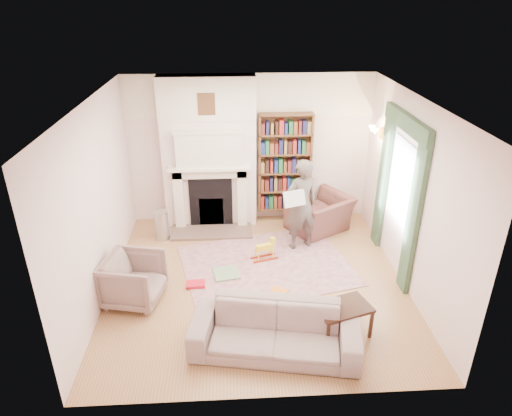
{
  "coord_description": "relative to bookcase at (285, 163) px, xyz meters",
  "views": [
    {
      "loc": [
        -0.36,
        -5.9,
        4.12
      ],
      "look_at": [
        0.0,
        0.25,
        1.15
      ],
      "focal_mm": 32.0,
      "sensor_mm": 36.0,
      "label": 1
    }
  ],
  "objects": [
    {
      "name": "floor",
      "position": [
        -0.65,
        -2.12,
        -1.18
      ],
      "size": [
        4.5,
        4.5,
        0.0
      ],
      "primitive_type": "plane",
      "color": "olive",
      "rests_on": "ground"
    },
    {
      "name": "curtain_left",
      "position": [
        1.55,
        -2.42,
        0.02
      ],
      "size": [
        0.07,
        0.32,
        2.4
      ],
      "primitive_type": "cube",
      "color": "#2E4830",
      "rests_on": "floor"
    },
    {
      "name": "bookcase",
      "position": [
        0.0,
        0.0,
        0.0
      ],
      "size": [
        1.0,
        0.24,
        1.85
      ],
      "primitive_type": "cube",
      "color": "brown",
      "rests_on": "floor"
    },
    {
      "name": "wall_front",
      "position": [
        -0.65,
        -4.37,
        0.22
      ],
      "size": [
        4.5,
        0.0,
        4.5
      ],
      "primitive_type": "plane",
      "rotation": [
        -1.57,
        0.0,
        0.0
      ],
      "color": "#F4DAD3",
      "rests_on": "floor"
    },
    {
      "name": "wall_back",
      "position": [
        -0.65,
        0.13,
        0.22
      ],
      "size": [
        4.5,
        0.0,
        4.5
      ],
      "primitive_type": "plane",
      "rotation": [
        1.57,
        0.0,
        0.0
      ],
      "color": "#F4DAD3",
      "rests_on": "floor"
    },
    {
      "name": "ceiling",
      "position": [
        -0.65,
        -2.12,
        1.62
      ],
      "size": [
        4.5,
        4.5,
        0.0
      ],
      "primitive_type": "plane",
      "rotation": [
        3.14,
        0.0,
        0.0
      ],
      "color": "white",
      "rests_on": "wall_back"
    },
    {
      "name": "man_reading",
      "position": [
        0.16,
        -1.1,
        -0.36
      ],
      "size": [
        0.69,
        0.57,
        1.63
      ],
      "primitive_type": "imported",
      "rotation": [
        0.0,
        0.0,
        3.49
      ],
      "color": "#4E433F",
      "rests_on": "floor"
    },
    {
      "name": "rocking_horse",
      "position": [
        -0.49,
        -1.49,
        -0.98
      ],
      "size": [
        0.47,
        0.3,
        0.39
      ],
      "primitive_type": null,
      "rotation": [
        0.0,
        0.0,
        0.31
      ],
      "color": "yellow",
      "rests_on": "rug"
    },
    {
      "name": "armchair_left",
      "position": [
        -2.44,
        -2.49,
        -0.82
      ],
      "size": [
        0.93,
        0.92,
        0.72
      ],
      "primitive_type": "imported",
      "rotation": [
        0.0,
        0.0,
        1.36
      ],
      "color": "gray",
      "rests_on": "floor"
    },
    {
      "name": "wall_right",
      "position": [
        1.6,
        -2.12,
        0.22
      ],
      "size": [
        0.0,
        4.5,
        4.5
      ],
      "primitive_type": "plane",
      "rotation": [
        1.57,
        0.0,
        -1.57
      ],
      "color": "#F4DAD3",
      "rests_on": "floor"
    },
    {
      "name": "board_game",
      "position": [
        -1.13,
        -1.92,
        -1.15
      ],
      "size": [
        0.46,
        0.46,
        0.03
      ],
      "primitive_type": "cube",
      "rotation": [
        0.0,
        0.0,
        0.19
      ],
      "color": "#CFC949",
      "rests_on": "rug"
    },
    {
      "name": "armchair_reading",
      "position": [
        0.61,
        -0.5,
        -0.84
      ],
      "size": [
        1.36,
        1.32,
        0.68
      ],
      "primitive_type": "imported",
      "rotation": [
        0.0,
        0.0,
        3.69
      ],
      "color": "#4A2C27",
      "rests_on": "floor"
    },
    {
      "name": "game_box_lid",
      "position": [
        -1.6,
        -2.2,
        -1.14
      ],
      "size": [
        0.29,
        0.2,
        0.05
      ],
      "primitive_type": "cube",
      "rotation": [
        0.0,
        0.0,
        0.04
      ],
      "color": "red",
      "rests_on": "rug"
    },
    {
      "name": "rug",
      "position": [
        -0.47,
        -1.68,
        -1.17
      ],
      "size": [
        3.05,
        2.61,
        0.01
      ],
      "primitive_type": "cube",
      "rotation": [
        0.0,
        0.0,
        0.24
      ],
      "color": "#C0A691",
      "rests_on": "floor"
    },
    {
      "name": "fireplace",
      "position": [
        -1.4,
        -0.07,
        0.21
      ],
      "size": [
        1.7,
        0.58,
        2.8
      ],
      "color": "#F4DAD3",
      "rests_on": "floor"
    },
    {
      "name": "sofa",
      "position": [
        -0.52,
        -3.62,
        -0.87
      ],
      "size": [
        2.19,
        1.17,
        0.61
      ],
      "primitive_type": "imported",
      "rotation": [
        0.0,
        0.0,
        -0.18
      ],
      "color": "#A79E89",
      "rests_on": "floor"
    },
    {
      "name": "newspaper",
      "position": [
        0.01,
        -1.3,
        -0.14
      ],
      "size": [
        0.4,
        0.23,
        0.26
      ],
      "primitive_type": "cube",
      "rotation": [
        -0.35,
        0.0,
        0.35
      ],
      "color": "beige",
      "rests_on": "man_reading"
    },
    {
      "name": "pelmet",
      "position": [
        1.54,
        -1.72,
        1.2
      ],
      "size": [
        0.09,
        1.7,
        0.24
      ],
      "primitive_type": "cube",
      "color": "#2E4830",
      "rests_on": "wall_right"
    },
    {
      "name": "curtain_right",
      "position": [
        1.55,
        -1.02,
        0.02
      ],
      "size": [
        0.07,
        0.32,
        2.4
      ],
      "primitive_type": "cube",
      "color": "#2E4830",
      "rests_on": "floor"
    },
    {
      "name": "coffee_table",
      "position": [
        0.38,
        -3.39,
        -0.95
      ],
      "size": [
        0.81,
        0.65,
        0.45
      ],
      "primitive_type": null,
      "rotation": [
        0.0,
        0.0,
        0.32
      ],
      "color": "black",
      "rests_on": "floor"
    },
    {
      "name": "wall_sconce",
      "position": [
        1.38,
        -0.62,
        0.72
      ],
      "size": [
        0.2,
        0.24,
        0.24
      ],
      "primitive_type": null,
      "color": "gold",
      "rests_on": "wall_right"
    },
    {
      "name": "paraffin_heater",
      "position": [
        -2.28,
        -0.67,
        -0.9
      ],
      "size": [
        0.26,
        0.26,
        0.55
      ],
      "primitive_type": "cylinder",
      "rotation": [
        0.0,
        0.0,
        -0.09
      ],
      "color": "#AEB2B6",
      "rests_on": "floor"
    },
    {
      "name": "window",
      "position": [
        1.58,
        -1.72,
        0.27
      ],
      "size": [
        0.02,
        0.9,
        1.3
      ],
      "primitive_type": "cube",
      "color": "silver",
      "rests_on": "wall_right"
    },
    {
      "name": "wall_left",
      "position": [
        -2.9,
        -2.12,
        0.22
      ],
      "size": [
        0.0,
        4.5,
        4.5
      ],
      "primitive_type": "plane",
      "rotation": [
        1.57,
        0.0,
        1.57
      ],
      "color": "#F4DAD3",
      "rests_on": "floor"
    },
    {
      "name": "comic_annuals",
      "position": [
        -0.5,
        -2.49,
        -1.16
      ],
      "size": [
        0.64,
        0.43,
        0.02
      ],
      "color": "red",
      "rests_on": "rug"
    }
  ]
}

